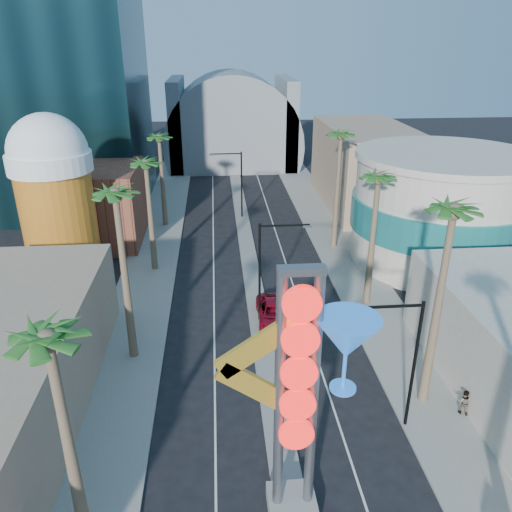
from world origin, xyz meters
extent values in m
cube|color=gray|center=(-9.50, 35.00, 0.07)|extent=(5.00, 100.00, 0.15)
cube|color=gray|center=(9.50, 35.00, 0.07)|extent=(5.00, 100.00, 0.15)
cube|color=gray|center=(0.00, 38.00, 0.07)|extent=(1.60, 84.00, 0.15)
cube|color=brown|center=(-16.00, 38.00, 4.00)|extent=(10.00, 10.00, 8.00)
cube|color=#A17F68|center=(16.00, 48.00, 5.00)|extent=(10.00, 20.00, 10.00)
cylinder|color=#B45518|center=(-17.00, 30.00, 5.00)|extent=(6.40, 6.40, 10.00)
cylinder|color=white|center=(-17.00, 30.00, 10.40)|extent=(7.00, 7.00, 1.60)
sphere|color=white|center=(-17.00, 30.00, 11.20)|extent=(6.60, 6.60, 6.60)
cylinder|color=#B2AB97|center=(18.00, 30.00, 5.00)|extent=(16.00, 16.00, 10.00)
cylinder|color=teal|center=(18.00, 30.00, 5.00)|extent=(16.60, 16.60, 3.00)
cylinder|color=#B2AB97|center=(18.00, 30.00, 10.30)|extent=(16.60, 16.60, 0.60)
cylinder|color=slate|center=(0.00, 72.00, 4.00)|extent=(22.00, 16.00, 22.00)
cube|color=slate|center=(-9.00, 72.00, 7.00)|extent=(2.00, 16.00, 14.00)
cube|color=slate|center=(9.00, 72.00, 7.00)|extent=(2.00, 16.00, 14.00)
cube|color=gray|center=(0.00, 3.00, 0.40)|extent=(2.20, 2.20, 0.80)
cylinder|color=slate|center=(-0.70, 3.00, 6.50)|extent=(0.44, 0.44, 12.00)
cylinder|color=slate|center=(0.70, 3.00, 6.50)|extent=(0.44, 0.44, 12.00)
cube|color=slate|center=(0.00, 3.00, 12.40)|extent=(1.80, 0.50, 0.30)
cylinder|color=red|center=(0.00, 2.65, 11.20)|extent=(1.50, 0.25, 1.50)
cylinder|color=red|center=(0.00, 2.65, 9.65)|extent=(1.50, 0.25, 1.50)
cylinder|color=red|center=(0.00, 2.65, 8.10)|extent=(1.50, 0.25, 1.50)
cylinder|color=red|center=(0.00, 2.65, 6.55)|extent=(1.50, 0.25, 1.50)
cylinder|color=red|center=(0.00, 2.65, 5.00)|extent=(1.50, 0.25, 1.50)
cube|color=gold|center=(-1.60, 3.00, 9.20)|extent=(3.47, 0.25, 2.80)
cube|color=gold|center=(-1.60, 3.00, 7.20)|extent=(3.47, 0.25, 2.80)
cone|color=blue|center=(1.90, 3.00, 9.40)|extent=(2.60, 2.60, 1.80)
cylinder|color=blue|center=(1.90, 3.00, 7.80)|extent=(0.16, 0.16, 1.60)
cylinder|color=blue|center=(1.90, 3.00, 7.00)|extent=(1.10, 1.10, 0.12)
cylinder|color=black|center=(0.00, 20.00, 4.00)|extent=(0.18, 0.18, 8.00)
cube|color=black|center=(1.80, 20.00, 7.80)|extent=(3.60, 0.12, 0.12)
cube|color=slate|center=(3.40, 20.00, 7.70)|extent=(0.60, 0.25, 0.18)
cylinder|color=black|center=(0.00, 44.00, 4.00)|extent=(0.18, 0.18, 8.00)
cube|color=black|center=(-1.80, 44.00, 7.80)|extent=(3.60, 0.12, 0.12)
cube|color=slate|center=(-3.40, 44.00, 7.70)|extent=(0.60, 0.25, 0.18)
cylinder|color=black|center=(7.20, 8.00, 4.00)|extent=(0.18, 0.18, 8.00)
cube|color=black|center=(5.58, 8.00, 7.80)|extent=(3.24, 0.12, 0.12)
cube|color=slate|center=(4.14, 8.00, 7.70)|extent=(0.60, 0.25, 0.18)
cylinder|color=brown|center=(-9.00, 2.00, 5.25)|extent=(0.40, 0.40, 10.50)
sphere|color=#2B541C|center=(-9.00, 2.00, 10.50)|extent=(2.40, 2.40, 2.40)
cylinder|color=brown|center=(-9.00, 16.00, 5.75)|extent=(0.40, 0.40, 11.50)
sphere|color=#2B541C|center=(-9.00, 16.00, 11.50)|extent=(2.40, 2.40, 2.40)
cylinder|color=brown|center=(-9.00, 30.00, 5.00)|extent=(0.40, 0.40, 10.00)
sphere|color=#2B541C|center=(-9.00, 30.00, 10.00)|extent=(2.40, 2.40, 2.40)
cylinder|color=brown|center=(-9.00, 42.00, 5.00)|extent=(0.40, 0.40, 10.00)
sphere|color=#2B541C|center=(-9.00, 42.00, 10.00)|extent=(2.40, 2.40, 2.40)
cylinder|color=brown|center=(9.00, 10.00, 6.00)|extent=(0.40, 0.40, 12.00)
sphere|color=#2B541C|center=(9.00, 10.00, 12.00)|extent=(2.40, 2.40, 2.40)
cylinder|color=brown|center=(9.00, 22.00, 5.25)|extent=(0.40, 0.40, 10.50)
sphere|color=#2B541C|center=(9.00, 22.00, 10.50)|extent=(2.40, 2.40, 2.40)
cylinder|color=brown|center=(9.00, 34.00, 5.75)|extent=(0.40, 0.40, 11.50)
sphere|color=#2B541C|center=(9.00, 34.00, 11.50)|extent=(2.40, 2.40, 2.40)
imported|color=#A10C21|center=(1.20, 19.56, 0.82)|extent=(2.83, 5.96, 1.64)
imported|color=gray|center=(10.80, 8.61, 0.93)|extent=(0.95, 0.89, 1.55)
camera|label=1|loc=(-2.99, -13.14, 20.19)|focal=35.00mm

